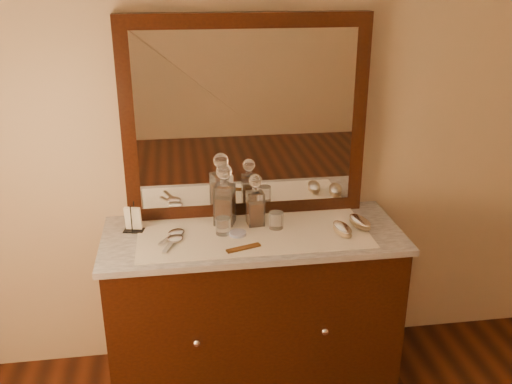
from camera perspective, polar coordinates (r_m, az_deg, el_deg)
dresser_cabinet at (r=2.95m, az=-0.29°, el=-11.83°), size 1.40×0.55×0.82m
dresser_plinth at (r=3.17m, az=-0.28°, el=-17.41°), size 1.46×0.59×0.08m
knob_left at (r=2.67m, az=-5.99°, el=-14.89°), size 0.04×0.04×0.04m
knob_right at (r=2.75m, az=6.97°, el=-13.77°), size 0.04×0.04×0.04m
marble_top at (r=2.74m, az=-0.31°, el=-4.39°), size 1.44×0.59×0.03m
mirror_frame at (r=2.79m, az=-1.04°, el=7.39°), size 1.20×0.08×1.00m
mirror_glass at (r=2.76m, az=-0.95°, el=7.22°), size 1.06×0.01×0.86m
lace_runner at (r=2.71m, az=-0.25°, el=-4.25°), size 1.10×0.45×0.00m
pin_dish at (r=2.70m, az=-1.87°, el=-4.20°), size 0.09×0.09×0.01m
comb at (r=2.57m, az=-1.27°, el=-5.66°), size 0.17×0.08×0.01m
napkin_rack at (r=2.79m, az=-12.28°, el=-2.78°), size 0.11×0.08×0.14m
decanter_left at (r=2.78m, az=-3.20°, el=-0.88°), size 0.12×0.12×0.31m
decanter_right at (r=2.77m, az=-0.07°, el=-1.35°), size 0.09×0.09×0.26m
brush_near at (r=2.74m, az=8.70°, el=-3.72°), size 0.09×0.16×0.04m
brush_far at (r=2.82m, az=10.43°, el=-3.01°), size 0.11×0.17×0.04m
hand_mirror_outer at (r=2.72m, az=-8.22°, el=-4.19°), size 0.14×0.18×0.02m
hand_mirror_inner at (r=2.66m, az=-8.28°, el=-4.82°), size 0.11×0.20×0.02m
tumblers at (r=2.72m, az=-0.62°, el=-3.14°), size 0.33×0.10×0.08m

